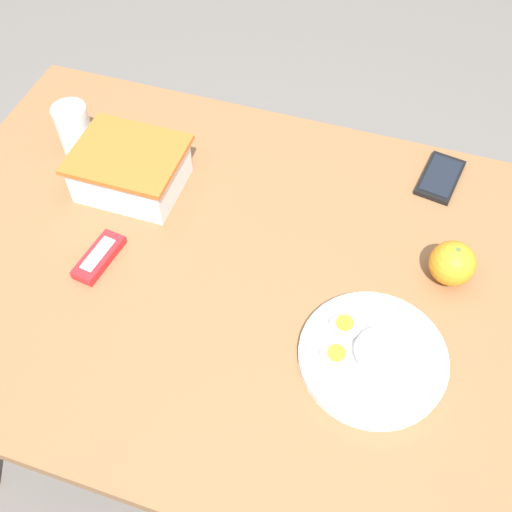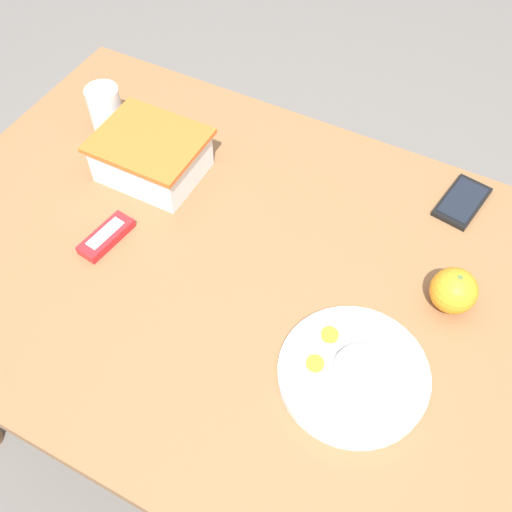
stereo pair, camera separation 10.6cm
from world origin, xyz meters
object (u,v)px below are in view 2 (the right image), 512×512
candy_bar (106,236)px  drinking_glass (106,111)px  orange_fruit (454,291)px  food_container (152,158)px  cell_phone (462,202)px  rice_plate (355,372)px

candy_bar → drinking_glass: (-0.17, 0.25, 0.05)m
orange_fruit → candy_bar: (-0.61, -0.16, -0.03)m
food_container → drinking_glass: (-0.15, 0.06, 0.02)m
candy_bar → drinking_glass: 0.30m
food_container → orange_fruit: food_container is taller
orange_fruit → cell_phone: size_ratio=0.58×
food_container → rice_plate: (0.53, -0.23, -0.02)m
drinking_glass → food_container: bearing=-21.3°
food_container → cell_phone: size_ratio=1.50×
candy_bar → cell_phone: size_ratio=0.85×
cell_phone → candy_bar: bearing=-144.8°
cell_phone → drinking_glass: 0.75m
rice_plate → cell_phone: bearing=83.8°
candy_bar → orange_fruit: bearing=14.8°
orange_fruit → drinking_glass: size_ratio=0.72×
food_container → cell_phone: food_container is taller
drinking_glass → candy_bar: bearing=-55.5°
orange_fruit → drinking_glass: bearing=173.6°
food_container → orange_fruit: bearing=-2.6°
candy_bar → cell_phone: 0.69m
rice_plate → drinking_glass: (-0.69, 0.29, 0.04)m
orange_fruit → candy_bar: orange_fruit is taller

